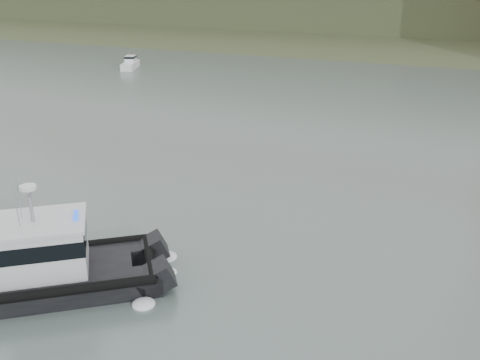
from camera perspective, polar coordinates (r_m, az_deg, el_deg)
name	(u,v)px	position (r m, az deg, el deg)	size (l,w,h in m)	color
ground	(204,280)	(27.41, -3.84, -10.56)	(400.00, 400.00, 0.00)	slate
headlands	(434,2)	(146.66, 19.99, 17.38)	(500.00, 105.36, 27.12)	#3D4F2D
patrol_boat	(39,264)	(27.61, -20.65, -8.38)	(11.85, 10.43, 5.66)	black
motorboat	(130,64)	(87.80, -11.61, 12.06)	(3.68, 5.85, 3.05)	white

